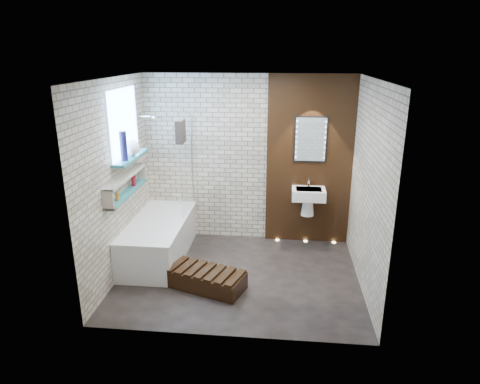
# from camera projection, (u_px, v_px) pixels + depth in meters

# --- Properties ---
(ground) EXTENTS (3.20, 3.20, 0.00)m
(ground) POSITION_uv_depth(u_px,v_px,m) (239.00, 276.00, 5.80)
(ground) COLOR black
(ground) RESTS_ON ground
(room_shell) EXTENTS (3.24, 3.20, 2.60)m
(room_shell) POSITION_uv_depth(u_px,v_px,m) (239.00, 184.00, 5.39)
(room_shell) COLOR tan
(room_shell) RESTS_ON ground
(walnut_panel) EXTENTS (1.30, 0.06, 2.60)m
(walnut_panel) POSITION_uv_depth(u_px,v_px,m) (309.00, 162.00, 6.50)
(walnut_panel) COLOR black
(walnut_panel) RESTS_ON ground
(clerestory_window) EXTENTS (0.18, 1.00, 0.94)m
(clerestory_window) POSITION_uv_depth(u_px,v_px,m) (125.00, 130.00, 5.68)
(clerestory_window) COLOR #7FADE0
(clerestory_window) RESTS_ON room_shell
(display_niche) EXTENTS (0.14, 1.30, 0.26)m
(display_niche) POSITION_uv_depth(u_px,v_px,m) (126.00, 185.00, 5.71)
(display_niche) COLOR teal
(display_niche) RESTS_ON room_shell
(bathtub) EXTENTS (0.79, 1.74, 0.70)m
(bathtub) POSITION_uv_depth(u_px,v_px,m) (159.00, 239.00, 6.25)
(bathtub) COLOR white
(bathtub) RESTS_ON ground
(bath_screen) EXTENTS (0.01, 0.78, 1.40)m
(bath_screen) POSITION_uv_depth(u_px,v_px,m) (187.00, 166.00, 6.32)
(bath_screen) COLOR white
(bath_screen) RESTS_ON bathtub
(towel) EXTENTS (0.09, 0.24, 0.32)m
(towel) POSITION_uv_depth(u_px,v_px,m) (180.00, 132.00, 5.87)
(towel) COLOR #282320
(towel) RESTS_ON bath_screen
(shower_head) EXTENTS (0.18, 0.18, 0.02)m
(shower_head) POSITION_uv_depth(u_px,v_px,m) (157.00, 116.00, 6.19)
(shower_head) COLOR silver
(shower_head) RESTS_ON room_shell
(washbasin) EXTENTS (0.50, 0.36, 0.58)m
(washbasin) POSITION_uv_depth(u_px,v_px,m) (308.00, 197.00, 6.47)
(washbasin) COLOR white
(washbasin) RESTS_ON walnut_panel
(led_mirror) EXTENTS (0.50, 0.02, 0.70)m
(led_mirror) POSITION_uv_depth(u_px,v_px,m) (311.00, 140.00, 6.35)
(led_mirror) COLOR black
(led_mirror) RESTS_ON walnut_panel
(walnut_step) EXTENTS (1.09, 0.75, 0.22)m
(walnut_step) POSITION_uv_depth(u_px,v_px,m) (206.00, 279.00, 5.48)
(walnut_step) COLOR black
(walnut_step) RESTS_ON ground
(niche_bottles) EXTENTS (0.06, 0.67, 0.15)m
(niche_bottles) POSITION_uv_depth(u_px,v_px,m) (130.00, 184.00, 5.83)
(niche_bottles) COLOR #B76E1C
(niche_bottles) RESTS_ON display_niche
(sill_vases) EXTENTS (0.21, 0.45, 0.39)m
(sill_vases) POSITION_uv_depth(u_px,v_px,m) (130.00, 148.00, 5.71)
(sill_vases) COLOR white
(sill_vases) RESTS_ON clerestory_window
(floor_uplights) EXTENTS (0.96, 0.06, 0.01)m
(floor_uplights) POSITION_uv_depth(u_px,v_px,m) (305.00, 241.00, 6.84)
(floor_uplights) COLOR #FFD899
(floor_uplights) RESTS_ON ground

